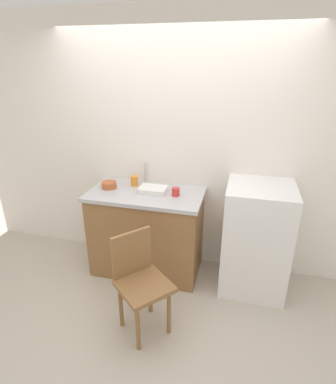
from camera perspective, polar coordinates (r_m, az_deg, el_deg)
The scene contains 11 objects.
ground_plane at distance 3.11m, azimuth -2.93°, elevation -21.35°, with size 8.00×8.00×0.00m, color #BCB2A3.
back_wall at distance 3.30m, azimuth 1.74°, elevation 8.33°, with size 4.80×0.10×2.68m, color white.
cabinet_base at distance 3.40m, azimuth -3.91°, elevation -7.64°, with size 1.14×0.60×0.90m, color olive.
countertop at distance 3.18m, azimuth -4.14°, elevation -0.38°, with size 1.18×0.64×0.04m, color #B7B7BC.
faucet at distance 3.38m, azimuth -4.26°, elevation 3.54°, with size 0.02×0.02×0.24m, color #B7B7BC.
refrigerator at distance 3.21m, azimuth 15.93°, elevation -8.27°, with size 0.63×0.60×1.11m, color white.
chair at distance 2.69m, azimuth -5.24°, elevation -15.75°, with size 0.56×0.56×0.89m.
dish_tray at distance 3.18m, azimuth -2.81°, elevation 0.46°, with size 0.28×0.20×0.05m, color white.
terracotta_bowl at distance 3.33m, azimuth -10.85°, elevation 1.29°, with size 0.16×0.16×0.07m, color #B25B33.
cup_red at distance 3.08m, azimuth 1.42°, elevation 0.04°, with size 0.08×0.08×0.08m, color red.
cup_orange at distance 3.34m, azimuth -6.24°, elevation 2.07°, with size 0.08×0.08×0.11m, color orange.
Camera 1 is at (0.69, -2.12, 2.18)m, focal length 28.81 mm.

